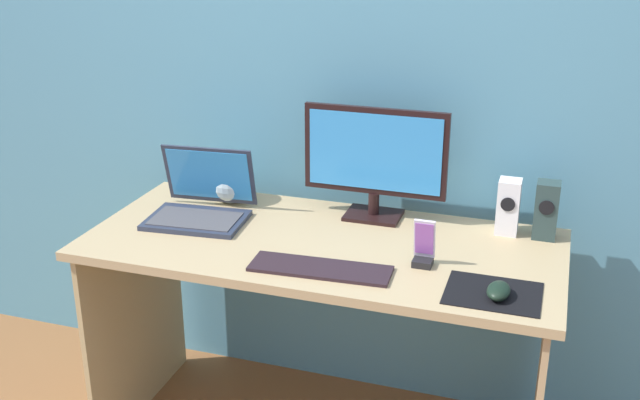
{
  "coord_description": "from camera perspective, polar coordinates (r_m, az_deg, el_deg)",
  "views": [
    {
      "loc": [
        0.66,
        -2.02,
        1.7
      ],
      "look_at": [
        0.0,
        -0.02,
        0.89
      ],
      "focal_mm": 42.75,
      "sensor_mm": 36.0,
      "label": 1
    }
  ],
  "objects": [
    {
      "name": "speaker_right",
      "position": [
        2.42,
        16.58,
        -0.73
      ],
      "size": [
        0.07,
        0.07,
        0.18
      ],
      "color": "#293E3E",
      "rests_on": "desk"
    },
    {
      "name": "mousepad",
      "position": [
        2.07,
        12.83,
        -6.82
      ],
      "size": [
        0.25,
        0.2,
        0.0
      ],
      "primitive_type": "cube",
      "color": "black",
      "rests_on": "desk"
    },
    {
      "name": "speaker_near_monitor",
      "position": [
        2.42,
        13.92,
        -0.49
      ],
      "size": [
        0.07,
        0.07,
        0.18
      ],
      "color": "white",
      "rests_on": "desk"
    },
    {
      "name": "keyboard_external",
      "position": [
        2.14,
        0.03,
        -5.15
      ],
      "size": [
        0.41,
        0.14,
        0.01
      ],
      "primitive_type": "cube",
      "rotation": [
        0.0,
        0.0,
        0.06
      ],
      "color": "black",
      "rests_on": "desk"
    },
    {
      "name": "wall_back",
      "position": [
        2.56,
        3.02,
        10.78
      ],
      "size": [
        6.0,
        0.04,
        2.5
      ],
      "primitive_type": "cube",
      "color": "teal",
      "rests_on": "ground_plane"
    },
    {
      "name": "fishbowl",
      "position": [
        2.63,
        -6.66,
        1.41
      ],
      "size": [
        0.15,
        0.15,
        0.15
      ],
      "primitive_type": "sphere",
      "color": "silver",
      "rests_on": "desk"
    },
    {
      "name": "desk",
      "position": [
        2.4,
        0.15,
        -6.45
      ],
      "size": [
        1.45,
        0.65,
        0.75
      ],
      "color": "tan",
      "rests_on": "ground_plane"
    },
    {
      "name": "mouse",
      "position": [
        2.04,
        13.22,
        -6.63
      ],
      "size": [
        0.07,
        0.1,
        0.04
      ],
      "primitive_type": "ellipsoid",
      "rotation": [
        0.0,
        0.0,
        -0.06
      ],
      "color": "black",
      "rests_on": "mousepad"
    },
    {
      "name": "monitor",
      "position": [
        2.44,
        4.13,
        3.07
      ],
      "size": [
        0.47,
        0.14,
        0.37
      ],
      "color": "black",
      "rests_on": "desk"
    },
    {
      "name": "laptop",
      "position": [
        2.52,
        -8.92,
        -0.34
      ],
      "size": [
        0.33,
        0.3,
        0.22
      ],
      "color": "#293043",
      "rests_on": "desk"
    },
    {
      "name": "phone_in_dock",
      "position": [
        2.18,
        7.77,
        -3.67
      ],
      "size": [
        0.06,
        0.05,
        0.14
      ],
      "color": "black",
      "rests_on": "desk"
    }
  ]
}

